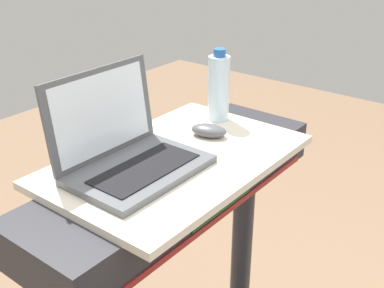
# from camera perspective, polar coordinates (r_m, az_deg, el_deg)

# --- Properties ---
(desk_board) EXTENTS (0.66, 0.43, 0.02)m
(desk_board) POSITION_cam_1_polar(r_m,az_deg,el_deg) (1.25, -1.80, -1.89)
(desk_board) COLOR beige
(desk_board) RESTS_ON treadmill_base
(laptop) EXTENTS (0.32, 0.25, 0.23)m
(laptop) POSITION_cam_1_polar(r_m,az_deg,el_deg) (1.18, -7.47, -0.80)
(laptop) COLOR #515459
(laptop) RESTS_ON desk_board
(computer_mouse) EXTENTS (0.09, 0.11, 0.03)m
(computer_mouse) POSITION_cam_1_polar(r_m,az_deg,el_deg) (1.35, 1.95, 1.58)
(computer_mouse) COLOR #4C4C51
(computer_mouse) RESTS_ON desk_board
(water_bottle) EXTENTS (0.06, 0.06, 0.21)m
(water_bottle) POSITION_cam_1_polar(r_m,az_deg,el_deg) (1.44, 3.11, 6.55)
(water_bottle) COLOR silver
(water_bottle) RESTS_ON desk_board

